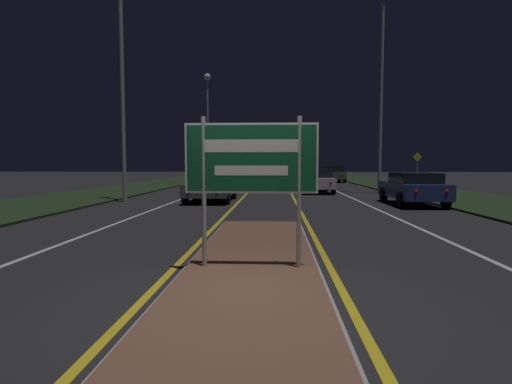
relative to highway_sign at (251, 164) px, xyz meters
name	(u,v)px	position (x,y,z in m)	size (l,w,h in m)	color
ground_plane	(245,299)	(0.00, -1.24, -1.72)	(160.00, 160.00, 0.00)	#232326
median_island	(251,270)	(0.00, 0.00, -1.68)	(2.19, 10.01, 0.10)	#999993
verge_left	(121,190)	(-9.50, 18.76, -1.68)	(5.00, 100.00, 0.08)	#1E3319
verge_right	(424,191)	(9.50, 18.76, -1.68)	(5.00, 100.00, 0.08)	#1E3319
centre_line_yellow_left	(254,187)	(-1.28, 23.76, -1.71)	(0.12, 70.00, 0.01)	gold
centre_line_yellow_right	(288,187)	(1.28, 23.76, -1.71)	(0.12, 70.00, 0.01)	gold
lane_line_white_left	(215,186)	(-4.20, 23.76, -1.71)	(0.12, 70.00, 0.01)	silver
lane_line_white_right	(327,187)	(4.20, 23.76, -1.71)	(0.12, 70.00, 0.01)	silver
edge_line_white_left	(176,186)	(-7.20, 23.76, -1.71)	(0.10, 70.00, 0.01)	silver
edge_line_white_right	(368,187)	(7.20, 23.76, -1.71)	(0.10, 70.00, 0.01)	silver
highway_sign	(251,164)	(0.00, 0.00, 0.00)	(2.06, 0.07, 2.34)	#9E9E99
streetlight_left_near	(122,68)	(-6.38, 11.33, 4.17)	(0.46, 0.46, 9.80)	#9E9E99
streetlight_left_far	(207,107)	(-6.13, 31.96, 5.42)	(0.64, 0.64, 10.24)	#9E9E99
streetlight_right_near	(382,75)	(6.31, 16.99, 4.99)	(0.46, 0.46, 11.35)	#9E9E99
car_receding_0	(413,188)	(6.08, 10.64, -1.00)	(1.93, 4.09, 1.35)	navy
car_receding_1	(316,180)	(2.82, 17.83, -0.96)	(1.85, 4.82, 1.45)	silver
car_receding_2	(333,174)	(5.76, 31.58, -0.92)	(1.92, 4.62, 1.50)	#4C514C
car_approaching_0	(211,186)	(-2.57, 11.93, -1.03)	(2.03, 4.19, 1.26)	#4C514C
car_approaching_1	(236,177)	(-2.35, 20.92, -0.93)	(1.97, 4.38, 1.47)	black
car_approaching_2	(215,173)	(-5.80, 34.32, -0.93)	(1.99, 4.57, 1.53)	maroon
warning_sign	(417,167)	(9.99, 21.49, -0.19)	(0.60, 0.06, 2.40)	#9E9E99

